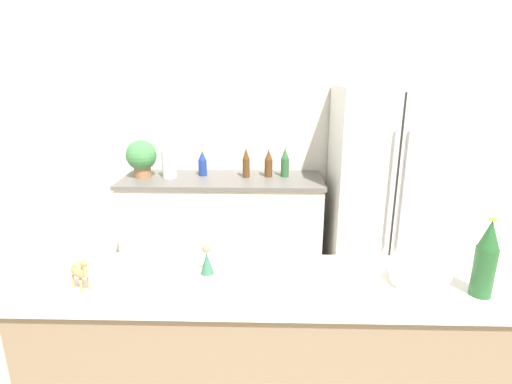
% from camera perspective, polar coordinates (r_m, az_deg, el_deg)
% --- Properties ---
extents(wall_back, '(8.00, 0.06, 2.55)m').
position_cam_1_polar(wall_back, '(3.79, 2.99, 8.29)').
color(wall_back, silver).
rests_on(wall_back, ground_plane).
extents(back_counter, '(1.77, 0.63, 0.93)m').
position_cam_1_polar(back_counter, '(3.70, -4.69, -4.94)').
color(back_counter, silver).
rests_on(back_counter, ground_plane).
extents(refrigerator, '(0.86, 0.74, 1.73)m').
position_cam_1_polar(refrigerator, '(3.62, 17.58, 0.47)').
color(refrigerator, white).
rests_on(refrigerator, ground_plane).
extents(bar_counter, '(2.10, 0.49, 1.01)m').
position_cam_1_polar(bar_counter, '(1.98, 2.50, -25.26)').
color(bar_counter, '#8C7256').
rests_on(bar_counter, ground_plane).
extents(potted_plant, '(0.27, 0.27, 0.33)m').
position_cam_1_polar(potted_plant, '(3.66, -16.06, 4.84)').
color(potted_plant, '#9E6B47').
rests_on(potted_plant, back_counter).
extents(paper_towel_roll, '(0.12, 0.12, 0.26)m').
position_cam_1_polar(paper_towel_roll, '(3.60, -12.35, 4.02)').
color(paper_towel_roll, white).
rests_on(paper_towel_roll, back_counter).
extents(back_bottle_0, '(0.06, 0.06, 0.27)m').
position_cam_1_polar(back_bottle_0, '(3.53, -1.42, 4.15)').
color(back_bottle_0, brown).
rests_on(back_bottle_0, back_counter).
extents(back_bottle_1, '(0.07, 0.07, 0.25)m').
position_cam_1_polar(back_bottle_1, '(3.56, 1.80, 4.09)').
color(back_bottle_1, brown).
rests_on(back_bottle_1, back_counter).
extents(back_bottle_2, '(0.07, 0.07, 0.26)m').
position_cam_1_polar(back_bottle_2, '(3.56, 4.16, 4.18)').
color(back_bottle_2, '#2D6033').
rests_on(back_bottle_2, back_counter).
extents(back_bottle_3, '(0.08, 0.08, 0.23)m').
position_cam_1_polar(back_bottle_3, '(3.63, -7.65, 4.04)').
color(back_bottle_3, navy).
rests_on(back_bottle_3, back_counter).
extents(wine_bottle, '(0.08, 0.08, 0.32)m').
position_cam_1_polar(wine_bottle, '(1.74, 29.99, -8.32)').
color(wine_bottle, '#235628').
rests_on(wine_bottle, bar_counter).
extents(fruit_bowl, '(0.25, 0.25, 0.06)m').
position_cam_1_polar(fruit_bowl, '(1.78, 22.18, -10.88)').
color(fruit_bowl, white).
rests_on(fruit_bowl, bar_counter).
extents(camel_figurine, '(0.11, 0.10, 0.14)m').
position_cam_1_polar(camel_figurine, '(1.72, -23.88, -10.17)').
color(camel_figurine, tan).
rests_on(camel_figurine, bar_counter).
extents(wise_man_figurine_blue, '(0.06, 0.06, 0.13)m').
position_cam_1_polar(wise_man_figurine_blue, '(1.72, -7.03, -9.76)').
color(wise_man_figurine_blue, '#33664C').
rests_on(wise_man_figurine_blue, bar_counter).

